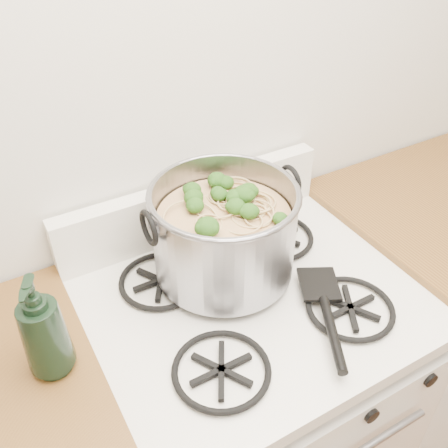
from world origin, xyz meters
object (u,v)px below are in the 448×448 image
gas_range (248,409)px  bottle (42,327)px  stock_pot (224,233)px  spatula (319,282)px  glass_bowl (233,212)px

gas_range → bottle: 0.76m
stock_pot → spatula: 0.25m
gas_range → glass_bowl: size_ratio=8.27×
stock_pot → glass_bowl: 0.23m
gas_range → glass_bowl: 0.58m
spatula → bottle: 0.62m
bottle → glass_bowl: bearing=49.0°
gas_range → bottle: (-0.46, 0.02, 0.60)m
stock_pot → bottle: size_ratio=1.58×
gas_range → glass_bowl: bearing=68.5°
gas_range → stock_pot: stock_pot is taller
glass_bowl → bottle: 0.63m
stock_pot → spatula: bearing=-46.0°
gas_range → stock_pot: size_ratio=2.45×
bottle → stock_pot: bearing=35.6°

